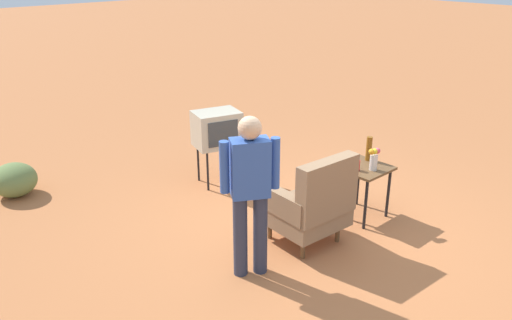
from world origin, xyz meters
TOP-DOWN VIEW (x-y plane):
  - ground_plane at (0.00, 0.00)m, footprint 60.00×60.00m
  - armchair at (0.18, 0.06)m, footprint 0.82×0.82m
  - side_table at (-0.75, 0.04)m, footprint 0.56×0.56m
  - tv_on_stand at (-0.08, -1.91)m, footprint 0.70×0.59m
  - person_standing at (1.04, 0.03)m, footprint 0.51×0.37m
  - soda_can_red at (-0.60, 0.05)m, footprint 0.07×0.07m
  - bottle_tall_amber at (-0.96, -0.06)m, footprint 0.07×0.07m
  - flower_vase at (-0.75, 0.17)m, footprint 0.15×0.10m
  - shrub_far at (2.16, -3.38)m, footprint 0.58×0.58m

SIDE VIEW (x-z plane):
  - ground_plane at x=0.00m, z-range 0.00..0.00m
  - shrub_far at x=2.16m, z-range 0.00..0.45m
  - armchair at x=0.18m, z-range -0.03..1.03m
  - side_table at x=-0.75m, z-range 0.23..0.88m
  - soda_can_red at x=-0.60m, z-range 0.65..0.77m
  - tv_on_stand at x=-0.08m, z-range 0.27..1.30m
  - flower_vase at x=-0.75m, z-range 0.67..0.93m
  - bottle_tall_amber at x=-0.96m, z-range 0.65..0.95m
  - person_standing at x=1.04m, z-range 0.12..1.76m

